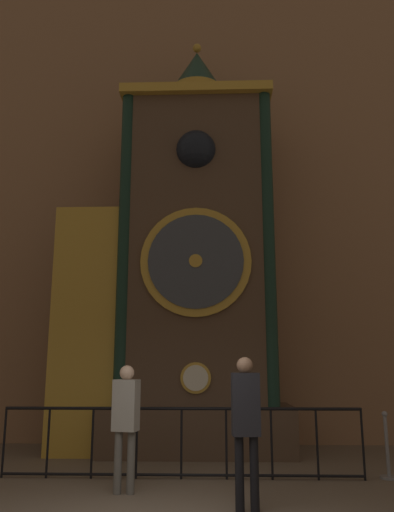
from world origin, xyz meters
The scene contains 6 objects.
cathedral_back_wall centered at (-0.09, 6.57, 6.06)m, with size 24.00×0.32×12.13m.
clock_tower centered at (0.00, 5.24, 3.72)m, with size 4.77×1.85×9.04m.
railing_fence centered at (0.21, 3.09, 0.59)m, with size 5.63×0.05×1.06m.
visitor_near centered at (-0.51, 2.17, 1.03)m, with size 0.38×0.29×1.71m.
visitor_far centered at (1.12, 1.38, 1.09)m, with size 0.35×0.24×1.82m.
stanchion_post centered at (3.41, 3.22, 0.32)m, with size 0.28×0.28×1.00m.
Camera 1 is at (0.73, -5.08, 1.74)m, focal length 35.00 mm.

